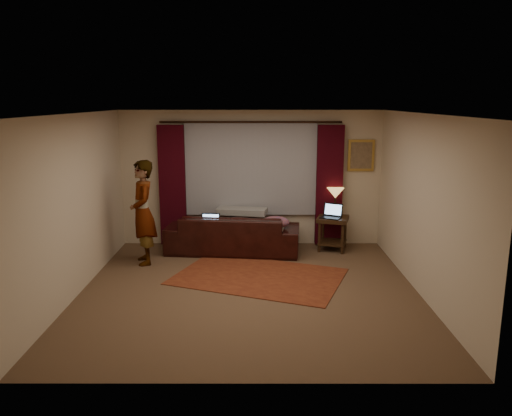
{
  "coord_description": "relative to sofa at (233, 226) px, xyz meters",
  "views": [
    {
      "loc": [
        0.11,
        -7.02,
        2.79
      ],
      "look_at": [
        0.1,
        1.2,
        1.0
      ],
      "focal_mm": 35.0,
      "sensor_mm": 36.0,
      "label": 1
    }
  ],
  "objects": [
    {
      "name": "wall_right",
      "position": [
        2.83,
        -1.95,
        0.81
      ],
      "size": [
        0.02,
        5.0,
        2.6
      ],
      "primitive_type": "cube",
      "color": "beige",
      "rests_on": "ground"
    },
    {
      "name": "wall_back",
      "position": [
        0.33,
        0.55,
        0.81
      ],
      "size": [
        5.0,
        0.02,
        2.6
      ],
      "primitive_type": "cube",
      "color": "beige",
      "rests_on": "ground"
    },
    {
      "name": "picture_frame",
      "position": [
        2.43,
        0.52,
        1.26
      ],
      "size": [
        0.5,
        0.04,
        0.6
      ],
      "primitive_type": "cube",
      "color": "#B88D3B",
      "rests_on": "wall_back"
    },
    {
      "name": "drape_right",
      "position": [
        1.83,
        0.44,
        0.69
      ],
      "size": [
        0.5,
        0.14,
        2.3
      ],
      "primitive_type": "cube",
      "color": "black",
      "rests_on": "floor"
    },
    {
      "name": "curtain_rod",
      "position": [
        0.33,
        0.44,
        1.89
      ],
      "size": [
        0.04,
        0.04,
        3.4
      ],
      "primitive_type": "cylinder",
      "color": "black",
      "rests_on": "wall_back"
    },
    {
      "name": "end_table",
      "position": [
        1.87,
        0.11,
        -0.17
      ],
      "size": [
        0.69,
        0.69,
        0.64
      ],
      "primitive_type": "cube",
      "rotation": [
        0.0,
        0.0,
        -0.28
      ],
      "color": "black",
      "rests_on": "floor"
    },
    {
      "name": "floor",
      "position": [
        0.33,
        -1.95,
        -0.5
      ],
      "size": [
        5.0,
        5.0,
        0.01
      ],
      "primitive_type": "cube",
      "color": "brown",
      "rests_on": "ground"
    },
    {
      "name": "wall_left",
      "position": [
        -2.17,
        -1.95,
        0.81
      ],
      "size": [
        0.02,
        5.0,
        2.6
      ],
      "primitive_type": "cube",
      "color": "beige",
      "rests_on": "ground"
    },
    {
      "name": "wall_front",
      "position": [
        0.33,
        -4.45,
        0.81
      ],
      "size": [
        5.0,
        0.02,
        2.6
      ],
      "primitive_type": "cube",
      "color": "beige",
      "rests_on": "ground"
    },
    {
      "name": "ceiling",
      "position": [
        0.33,
        -1.95,
        2.11
      ],
      "size": [
        5.0,
        5.0,
        0.02
      ],
      "primitive_type": "cube",
      "color": "silver",
      "rests_on": "ground"
    },
    {
      "name": "tiffany_lamp",
      "position": [
        1.93,
        0.29,
        0.41
      ],
      "size": [
        0.41,
        0.41,
        0.52
      ],
      "primitive_type": null,
      "rotation": [
        0.0,
        0.0,
        -0.32
      ],
      "color": "olive",
      "rests_on": "end_table"
    },
    {
      "name": "clothing_pile",
      "position": [
        0.78,
        -0.17,
        0.11
      ],
      "size": [
        0.52,
        0.4,
        0.21
      ],
      "primitive_type": "ellipsoid",
      "rotation": [
        0.0,
        0.0,
        -0.03
      ],
      "color": "#7E4657",
      "rests_on": "sofa"
    },
    {
      "name": "laptop_sofa",
      "position": [
        -0.42,
        -0.15,
        0.12
      ],
      "size": [
        0.36,
        0.39,
        0.24
      ],
      "primitive_type": null,
      "rotation": [
        0.0,
        0.0,
        -0.06
      ],
      "color": "black",
      "rests_on": "sofa"
    },
    {
      "name": "sofa",
      "position": [
        0.0,
        0.0,
        0.0
      ],
      "size": [
        2.54,
        1.3,
        0.98
      ],
      "primitive_type": "imported",
      "rotation": [
        0.0,
        0.0,
        3.04
      ],
      "color": "black",
      "rests_on": "floor"
    },
    {
      "name": "laptop_table",
      "position": [
        1.81,
        0.02,
        0.28
      ],
      "size": [
        0.5,
        0.51,
        0.26
      ],
      "primitive_type": null,
      "rotation": [
        0.0,
        0.0,
        -0.47
      ],
      "color": "black",
      "rests_on": "end_table"
    },
    {
      "name": "drape_left",
      "position": [
        -1.17,
        0.44,
        0.69
      ],
      "size": [
        0.5,
        0.14,
        2.3
      ],
      "primitive_type": "cube",
      "color": "black",
      "rests_on": "floor"
    },
    {
      "name": "throw_blanket",
      "position": [
        0.16,
        0.22,
        0.5
      ],
      "size": [
        0.98,
        0.53,
        0.11
      ],
      "primitive_type": "cube",
      "rotation": [
        0.0,
        0.0,
        -0.18
      ],
      "color": "gray",
      "rests_on": "sofa"
    },
    {
      "name": "person",
      "position": [
        -1.51,
        -0.66,
        0.41
      ],
      "size": [
        0.68,
        0.68,
        1.8
      ],
      "primitive_type": "imported",
      "rotation": [
        0.0,
        0.0,
        -1.22
      ],
      "color": "gray",
      "rests_on": "floor"
    },
    {
      "name": "sheer_curtain",
      "position": [
        0.33,
        0.49,
        1.01
      ],
      "size": [
        2.5,
        0.05,
        1.8
      ],
      "primitive_type": "cube",
      "color": "#929199",
      "rests_on": "wall_back"
    },
    {
      "name": "area_rug",
      "position": [
        0.47,
        -1.37,
        -0.49
      ],
      "size": [
        3.02,
        2.52,
        0.01
      ],
      "primitive_type": "cube",
      "rotation": [
        0.0,
        0.0,
        -0.36
      ],
      "color": "maroon",
      "rests_on": "floor"
    }
  ]
}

